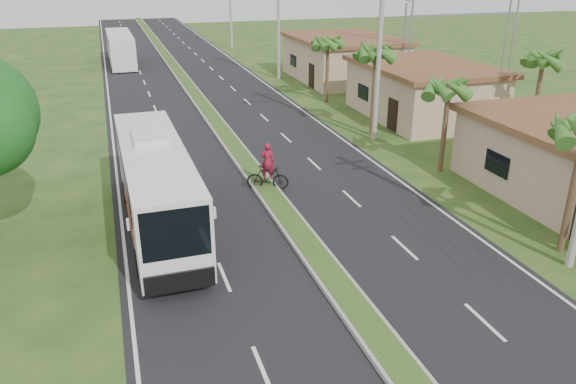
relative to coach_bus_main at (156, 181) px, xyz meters
name	(u,v)px	position (x,y,z in m)	size (l,w,h in m)	color
ground	(380,345)	(5.20, -9.75, -2.03)	(180.00, 180.00, 0.00)	#244419
road_asphalt	(230,143)	(5.20, 10.25, -2.02)	(14.00, 160.00, 0.02)	black
median_strip	(230,142)	(5.20, 10.25, -1.93)	(1.20, 160.00, 0.18)	gray
lane_edge_left	(114,154)	(-1.50, 10.25, -2.03)	(0.12, 160.00, 0.01)	silver
lane_edge_right	(334,133)	(11.90, 10.25, -2.03)	(0.12, 160.00, 0.01)	silver
shop_mid	(422,90)	(19.20, 12.25, -0.18)	(7.60, 10.60, 3.67)	tan
shop_far	(343,58)	(19.20, 26.25, -0.11)	(8.60, 11.60, 3.82)	tan
palm_verge_b	(449,88)	(14.60, 2.25, 2.32)	(2.40, 2.40, 5.05)	#473321
palm_verge_c	(376,52)	(14.00, 9.25, 3.09)	(2.40, 2.40, 5.85)	#473321
palm_verge_d	(328,42)	(14.50, 18.25, 2.51)	(2.40, 2.40, 5.25)	#473321
palm_behind_shop	(544,58)	(22.70, 5.25, 2.90)	(2.40, 2.40, 5.65)	#473321
utility_pole_b	(380,34)	(13.67, 8.25, 4.22)	(3.20, 0.28, 12.00)	gray
utility_pole_c	(278,15)	(13.70, 28.25, 3.64)	(1.60, 0.28, 11.00)	gray
utility_pole_d	(230,2)	(13.70, 48.25, 3.39)	(1.60, 0.28, 10.50)	gray
billboard_lattice	(464,4)	(27.20, 20.25, 4.79)	(10.18, 1.18, 12.07)	gray
coach_bus_main	(156,181)	(0.00, 0.00, 0.00)	(2.59, 11.49, 3.70)	silver
coach_bus_far	(120,47)	(0.25, 40.54, -0.23)	(2.53, 10.96, 3.19)	white
motorcyclist	(268,173)	(5.34, 2.52, -1.21)	(2.08, 1.27, 2.32)	black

